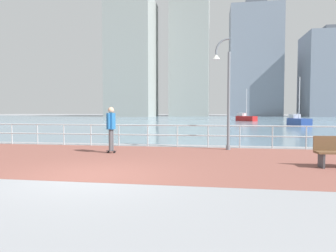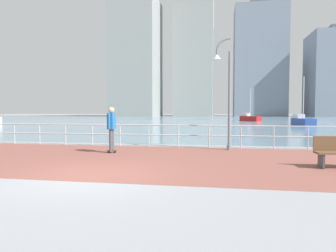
{
  "view_description": "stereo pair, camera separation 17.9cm",
  "coord_description": "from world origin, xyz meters",
  "px_view_note": "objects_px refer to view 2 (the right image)",
  "views": [
    {
      "loc": [
        3.05,
        -7.08,
        1.66
      ],
      "look_at": [
        1.36,
        3.84,
        1.1
      ],
      "focal_mm": 31.69,
      "sensor_mm": 36.0,
      "label": 1
    },
    {
      "loc": [
        3.22,
        -7.06,
        1.66
      ],
      "look_at": [
        1.36,
        3.84,
        1.1
      ],
      "focal_mm": 31.69,
      "sensor_mm": 36.0,
      "label": 2
    }
  ],
  "objects_px": {
    "lamppost": "(225,88)",
    "sailboat_ivory": "(302,121)",
    "skateboarder": "(111,125)",
    "sailboat_teal": "(250,118)"
  },
  "relations": [
    {
      "from": "skateboarder",
      "to": "sailboat_ivory",
      "type": "height_order",
      "value": "sailboat_ivory"
    },
    {
      "from": "sailboat_teal",
      "to": "sailboat_ivory",
      "type": "bearing_deg",
      "value": -74.96
    },
    {
      "from": "sailboat_teal",
      "to": "lamppost",
      "type": "bearing_deg",
      "value": -97.23
    },
    {
      "from": "lamppost",
      "to": "sailboat_teal",
      "type": "xyz_separation_m",
      "value": [
        4.84,
        38.14,
        -2.11
      ]
    },
    {
      "from": "lamppost",
      "to": "sailboat_teal",
      "type": "bearing_deg",
      "value": 82.77
    },
    {
      "from": "lamppost",
      "to": "sailboat_ivory",
      "type": "relative_size",
      "value": 0.86
    },
    {
      "from": "sailboat_ivory",
      "to": "skateboarder",
      "type": "bearing_deg",
      "value": -119.07
    },
    {
      "from": "lamppost",
      "to": "sailboat_ivory",
      "type": "distance_m",
      "value": 24.37
    },
    {
      "from": "sailboat_ivory",
      "to": "sailboat_teal",
      "type": "xyz_separation_m",
      "value": [
        -4.19,
        15.6,
        -0.01
      ]
    },
    {
      "from": "lamppost",
      "to": "skateboarder",
      "type": "relative_size",
      "value": 2.62
    }
  ]
}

